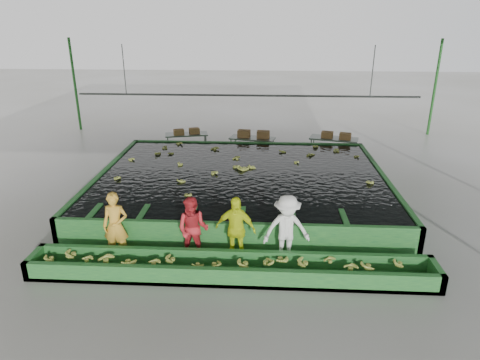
# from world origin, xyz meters

# --- Properties ---
(ground) EXTENTS (80.00, 80.00, 0.00)m
(ground) POSITION_xyz_m (0.00, 0.00, 0.00)
(ground) COLOR gray
(ground) RESTS_ON ground
(shed_roof) EXTENTS (20.00, 22.00, 0.04)m
(shed_roof) POSITION_xyz_m (0.00, 0.00, 5.00)
(shed_roof) COLOR gray
(shed_roof) RESTS_ON shed_posts
(shed_posts) EXTENTS (20.00, 22.00, 5.00)m
(shed_posts) POSITION_xyz_m (0.00, 0.00, 2.50)
(shed_posts) COLOR #216121
(shed_posts) RESTS_ON ground
(flotation_tank) EXTENTS (10.00, 8.00, 0.90)m
(flotation_tank) POSITION_xyz_m (0.00, 1.50, 0.45)
(flotation_tank) COLOR #276B2B
(flotation_tank) RESTS_ON ground
(tank_water) EXTENTS (9.70, 7.70, 0.00)m
(tank_water) POSITION_xyz_m (0.00, 1.50, 0.85)
(tank_water) COLOR black
(tank_water) RESTS_ON flotation_tank
(sorting_trough) EXTENTS (10.00, 1.00, 0.50)m
(sorting_trough) POSITION_xyz_m (0.00, -3.60, 0.25)
(sorting_trough) COLOR #276B2B
(sorting_trough) RESTS_ON ground
(cableway_rail) EXTENTS (0.08, 0.08, 14.00)m
(cableway_rail) POSITION_xyz_m (0.00, 5.00, 3.00)
(cableway_rail) COLOR #59605B
(cableway_rail) RESTS_ON shed_roof
(rail_hanger_left) EXTENTS (0.04, 0.04, 2.00)m
(rail_hanger_left) POSITION_xyz_m (-5.00, 5.00, 4.00)
(rail_hanger_left) COLOR #59605B
(rail_hanger_left) RESTS_ON shed_roof
(rail_hanger_right) EXTENTS (0.04, 0.04, 2.00)m
(rail_hanger_right) POSITION_xyz_m (5.00, 5.00, 4.00)
(rail_hanger_right) COLOR #59605B
(rail_hanger_right) RESTS_ON shed_roof
(worker_a) EXTENTS (0.68, 0.45, 1.83)m
(worker_a) POSITION_xyz_m (-3.07, -2.80, 0.91)
(worker_a) COLOR gold
(worker_a) RESTS_ON ground
(worker_b) EXTENTS (0.93, 0.76, 1.75)m
(worker_b) POSITION_xyz_m (-1.03, -2.80, 0.87)
(worker_b) COLOR red
(worker_b) RESTS_ON ground
(worker_c) EXTENTS (1.12, 0.63, 1.80)m
(worker_c) POSITION_xyz_m (0.07, -2.80, 0.90)
(worker_c) COLOR #EAFE1B
(worker_c) RESTS_ON ground
(worker_d) EXTENTS (1.31, 0.89, 1.87)m
(worker_d) POSITION_xyz_m (1.38, -2.80, 0.93)
(worker_d) COLOR white
(worker_d) RESTS_ON ground
(packing_table_left) EXTENTS (2.08, 1.19, 0.89)m
(packing_table_left) POSITION_xyz_m (-2.88, 6.73, 0.45)
(packing_table_left) COLOR #59605B
(packing_table_left) RESTS_ON ground
(packing_table_mid) EXTENTS (2.13, 1.22, 0.91)m
(packing_table_mid) POSITION_xyz_m (0.23, 6.13, 0.46)
(packing_table_mid) COLOR #59605B
(packing_table_mid) RESTS_ON ground
(packing_table_right) EXTENTS (2.24, 1.36, 0.95)m
(packing_table_right) POSITION_xyz_m (3.89, 6.14, 0.48)
(packing_table_right) COLOR #59605B
(packing_table_right) RESTS_ON ground
(box_stack_left) EXTENTS (1.23, 0.75, 0.26)m
(box_stack_left) POSITION_xyz_m (-2.85, 6.63, 0.89)
(box_stack_left) COLOR brown
(box_stack_left) RESTS_ON packing_table_left
(box_stack_mid) EXTENTS (1.47, 0.56, 0.31)m
(box_stack_mid) POSITION_xyz_m (0.29, 6.19, 0.91)
(box_stack_mid) COLOR brown
(box_stack_mid) RESTS_ON packing_table_mid
(box_stack_right) EXTENTS (1.33, 0.69, 0.28)m
(box_stack_right) POSITION_xyz_m (3.96, 6.05, 0.95)
(box_stack_right) COLOR brown
(box_stack_right) RESTS_ON packing_table_right
(floating_bananas) EXTENTS (9.41, 6.42, 0.13)m
(floating_bananas) POSITION_xyz_m (0.00, 2.30, 0.85)
(floating_bananas) COLOR #94A13B
(floating_bananas) RESTS_ON tank_water
(trough_bananas) EXTENTS (8.52, 0.57, 0.11)m
(trough_bananas) POSITION_xyz_m (0.00, -3.60, 0.40)
(trough_bananas) COLOR #94A13B
(trough_bananas) RESTS_ON sorting_trough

